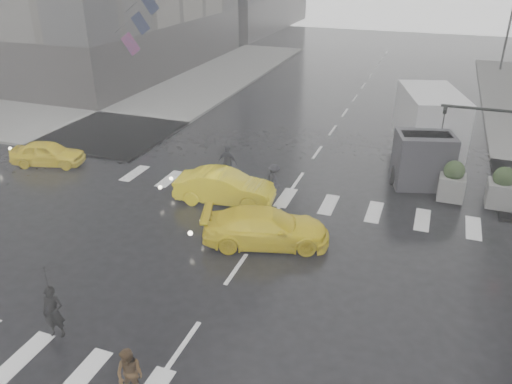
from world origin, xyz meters
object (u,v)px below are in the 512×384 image
at_px(pedestrian_brown, 130,375).
at_px(box_truck, 428,130).
at_px(taxi_front, 48,153).
at_px(taxi_mid, 225,187).

height_order(pedestrian_brown, box_truck, box_truck).
xyz_separation_m(taxi_front, taxi_mid, (10.37, -0.76, 0.09)).
distance_m(pedestrian_brown, taxi_front, 17.01).
height_order(taxi_mid, box_truck, box_truck).
height_order(taxi_front, box_truck, box_truck).
xyz_separation_m(taxi_mid, box_truck, (8.08, 7.23, 1.27)).
bearing_deg(pedestrian_brown, taxi_front, 135.64).
bearing_deg(taxi_front, pedestrian_brown, -148.22).
relative_size(taxi_front, taxi_mid, 0.85).
xyz_separation_m(pedestrian_brown, taxi_front, (-12.48, 11.55, -0.13)).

